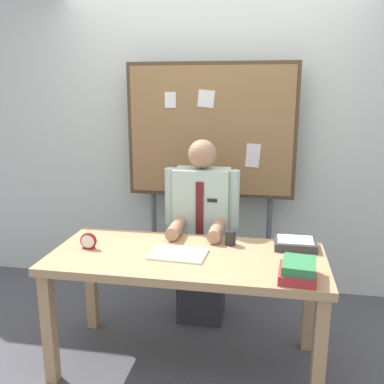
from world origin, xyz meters
TOP-DOWN VIEW (x-y plane):
  - ground_plane at (0.00, 0.00)m, footprint 12.00×12.00m
  - back_wall at (0.00, 1.23)m, footprint 6.40×0.08m
  - desk at (0.00, 0.00)m, footprint 1.68×0.74m
  - person at (0.00, 0.59)m, footprint 0.55×0.56m
  - bulletin_board at (0.00, 1.02)m, footprint 1.37×0.09m
  - book_stack at (0.65, -0.23)m, footprint 0.21×0.26m
  - open_notebook at (-0.05, -0.02)m, footprint 0.35×0.25m
  - desk_clock at (-0.63, -0.02)m, footprint 0.10×0.04m
  - pen_holder at (0.25, 0.21)m, footprint 0.07×0.07m
  - paper_tray at (0.66, 0.23)m, footprint 0.26×0.20m

SIDE VIEW (x-z plane):
  - ground_plane at x=0.00m, z-range 0.00..0.00m
  - person at x=0.00m, z-range -0.05..1.35m
  - desk at x=0.00m, z-range 0.28..1.04m
  - open_notebook at x=-0.05m, z-range 0.76..0.77m
  - paper_tray at x=0.66m, z-range 0.76..0.82m
  - desk_clock at x=-0.63m, z-range 0.75..0.86m
  - book_stack at x=0.65m, z-range 0.76..0.85m
  - pen_holder at x=0.25m, z-range 0.73..0.89m
  - back_wall at x=0.00m, z-range 0.00..2.70m
  - bulletin_board at x=0.00m, z-range 0.41..2.36m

